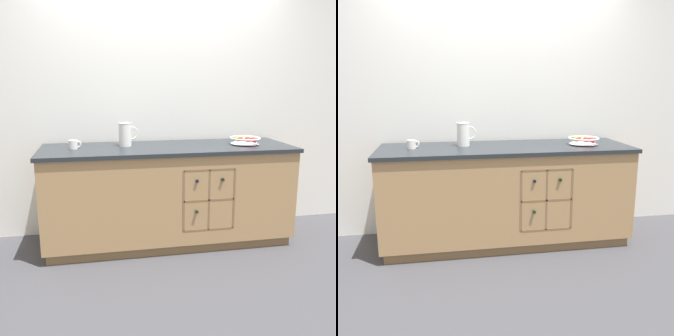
# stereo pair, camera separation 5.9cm
# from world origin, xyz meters

# --- Properties ---
(ground_plane) EXTENTS (14.00, 14.00, 0.00)m
(ground_plane) POSITION_xyz_m (0.00, 0.00, 0.00)
(ground_plane) COLOR #424247
(back_wall) EXTENTS (4.67, 0.06, 2.55)m
(back_wall) POSITION_xyz_m (0.00, 0.42, 1.27)
(back_wall) COLOR white
(back_wall) RESTS_ON ground_plane
(kitchen_island) EXTENTS (2.31, 0.75, 0.93)m
(kitchen_island) POSITION_xyz_m (0.00, -0.00, 0.47)
(kitchen_island) COLOR brown
(kitchen_island) RESTS_ON ground_plane
(fruit_bowl) EXTENTS (0.29, 0.29, 0.08)m
(fruit_bowl) POSITION_xyz_m (0.74, -0.03, 0.97)
(fruit_bowl) COLOR silver
(fruit_bowl) RESTS_ON kitchen_island
(white_pitcher) EXTENTS (0.18, 0.12, 0.22)m
(white_pitcher) POSITION_xyz_m (-0.38, 0.10, 1.04)
(white_pitcher) COLOR white
(white_pitcher) RESTS_ON kitchen_island
(ceramic_mug) EXTENTS (0.11, 0.08, 0.08)m
(ceramic_mug) POSITION_xyz_m (-0.85, 0.03, 0.97)
(ceramic_mug) COLOR white
(ceramic_mug) RESTS_ON kitchen_island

